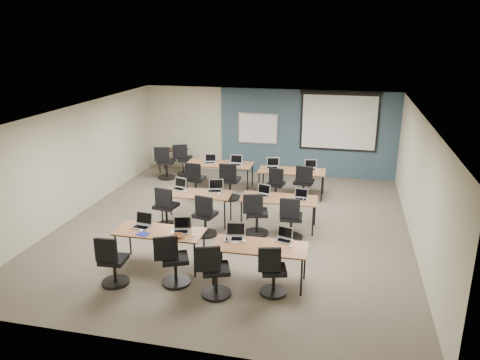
% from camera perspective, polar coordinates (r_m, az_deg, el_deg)
% --- Properties ---
extents(floor, '(8.00, 9.00, 0.02)m').
position_cam_1_polar(floor, '(11.10, -0.73, -5.66)').
color(floor, '#6B6354').
rests_on(floor, ground).
extents(ceiling, '(8.00, 9.00, 0.02)m').
position_cam_1_polar(ceiling, '(10.32, -0.79, 8.22)').
color(ceiling, white).
rests_on(ceiling, ground).
extents(wall_back, '(8.00, 0.04, 2.70)m').
position_cam_1_polar(wall_back, '(14.91, 3.38, 5.91)').
color(wall_back, beige).
rests_on(wall_back, ground).
extents(wall_front, '(8.00, 0.04, 2.70)m').
position_cam_1_polar(wall_front, '(6.66, -10.15, -9.97)').
color(wall_front, beige).
rests_on(wall_front, ground).
extents(wall_left, '(0.04, 9.00, 2.70)m').
position_cam_1_polar(wall_left, '(12.19, -19.37, 2.20)').
color(wall_left, beige).
rests_on(wall_left, ground).
extents(wall_right, '(0.04, 9.00, 2.70)m').
position_cam_1_polar(wall_right, '(10.47, 21.02, -0.47)').
color(wall_right, beige).
rests_on(wall_right, ground).
extents(blue_accent_panel, '(5.50, 0.04, 2.70)m').
position_cam_1_polar(blue_accent_panel, '(14.73, 8.18, 5.61)').
color(blue_accent_panel, '#3D5977').
rests_on(blue_accent_panel, wall_back).
extents(whiteboard, '(1.28, 0.03, 0.98)m').
position_cam_1_polar(whiteboard, '(14.87, 2.19, 6.29)').
color(whiteboard, '#ABABAB').
rests_on(whiteboard, wall_back).
extents(projector_screen, '(2.40, 0.10, 1.82)m').
position_cam_1_polar(projector_screen, '(14.52, 12.01, 7.38)').
color(projector_screen, black).
rests_on(projector_screen, wall_back).
extents(training_table_front_left, '(1.71, 0.71, 0.73)m').
position_cam_1_polar(training_table_front_left, '(9.21, -9.75, -6.42)').
color(training_table_front_left, brown).
rests_on(training_table_front_left, floor).
extents(training_table_front_right, '(1.71, 0.71, 0.73)m').
position_cam_1_polar(training_table_front_right, '(8.50, 2.41, -8.31)').
color(training_table_front_right, '#A66B3F').
rests_on(training_table_front_right, floor).
extents(training_table_mid_left, '(1.66, 0.69, 0.73)m').
position_cam_1_polar(training_table_mid_left, '(11.16, -5.35, -1.84)').
color(training_table_mid_left, '#9B6834').
rests_on(training_table_mid_left, floor).
extents(training_table_mid_right, '(1.76, 0.73, 0.73)m').
position_cam_1_polar(training_table_mid_right, '(10.84, 4.76, -2.42)').
color(training_table_mid_right, '#A7592B').
rests_on(training_table_mid_right, floor).
extents(training_table_back_left, '(1.93, 0.80, 0.73)m').
position_cam_1_polar(training_table_back_left, '(13.60, -2.50, 1.88)').
color(training_table_back_left, brown).
rests_on(training_table_back_left, floor).
extents(training_table_back_right, '(1.83, 0.76, 0.73)m').
position_cam_1_polar(training_table_back_right, '(12.98, 6.33, 0.99)').
color(training_table_back_right, '#A66A36').
rests_on(training_table_back_right, floor).
extents(laptop_0, '(0.36, 0.30, 0.27)m').
position_cam_1_polar(laptop_0, '(9.42, -11.82, -5.21)').
color(laptop_0, '#AFAEB6').
rests_on(laptop_0, training_table_front_left).
extents(mouse_0, '(0.09, 0.11, 0.04)m').
position_cam_1_polar(mouse_0, '(9.25, -11.94, -6.04)').
color(mouse_0, white).
rests_on(mouse_0, training_table_front_left).
extents(task_chair_0, '(0.50, 0.50, 0.98)m').
position_cam_1_polar(task_chair_0, '(8.83, -15.30, -9.95)').
color(task_chair_0, black).
rests_on(task_chair_0, floor).
extents(laptop_1, '(0.35, 0.29, 0.26)m').
position_cam_1_polar(laptop_1, '(9.09, -7.18, -5.84)').
color(laptop_1, '#AEAEAE').
rests_on(laptop_1, training_table_front_left).
extents(mouse_1, '(0.08, 0.11, 0.03)m').
position_cam_1_polar(mouse_1, '(8.90, -5.69, -6.70)').
color(mouse_1, white).
rests_on(mouse_1, training_table_front_left).
extents(task_chair_1, '(0.56, 0.53, 1.01)m').
position_cam_1_polar(task_chair_1, '(8.61, -8.15, -10.10)').
color(task_chair_1, black).
rests_on(task_chair_1, floor).
extents(laptop_2, '(0.36, 0.31, 0.27)m').
position_cam_1_polar(laptop_2, '(8.74, -0.65, -6.70)').
color(laptop_2, '#A4A4AB').
rests_on(laptop_2, training_table_front_right).
extents(mouse_2, '(0.09, 0.11, 0.04)m').
position_cam_1_polar(mouse_2, '(8.63, 0.48, -7.44)').
color(mouse_2, white).
rests_on(mouse_2, training_table_front_right).
extents(task_chair_2, '(0.55, 0.53, 1.01)m').
position_cam_1_polar(task_chair_2, '(8.20, -3.19, -11.47)').
color(task_chair_2, black).
rests_on(task_chair_2, floor).
extents(laptop_3, '(0.30, 0.26, 0.23)m').
position_cam_1_polar(laptop_3, '(8.70, 5.44, -6.96)').
color(laptop_3, '#ABABAB').
rests_on(laptop_3, training_table_front_right).
extents(mouse_3, '(0.07, 0.10, 0.03)m').
position_cam_1_polar(mouse_3, '(8.48, 6.23, -8.02)').
color(mouse_3, white).
rests_on(mouse_3, training_table_front_right).
extents(task_chair_3, '(0.48, 0.48, 0.96)m').
position_cam_1_polar(task_chair_3, '(8.26, 3.99, -11.42)').
color(task_chair_3, black).
rests_on(task_chair_3, floor).
extents(laptop_4, '(0.33, 0.28, 0.25)m').
position_cam_1_polar(laptop_4, '(11.47, -7.39, -0.77)').
color(laptop_4, '#AEAEB6').
rests_on(laptop_4, training_table_mid_left).
extents(mouse_4, '(0.08, 0.11, 0.03)m').
position_cam_1_polar(mouse_4, '(11.25, -6.68, -1.39)').
color(mouse_4, white).
rests_on(mouse_4, training_table_mid_left).
extents(task_chair_4, '(0.54, 0.54, 1.01)m').
position_cam_1_polar(task_chair_4, '(11.03, -9.04, -3.70)').
color(task_chair_4, black).
rests_on(task_chair_4, floor).
extents(laptop_5, '(0.35, 0.30, 0.27)m').
position_cam_1_polar(laptop_5, '(11.25, -3.05, -1.01)').
color(laptop_5, silver).
rests_on(laptop_5, training_table_mid_left).
extents(mouse_5, '(0.06, 0.10, 0.03)m').
position_cam_1_polar(mouse_5, '(11.04, -2.58, -1.67)').
color(mouse_5, white).
rests_on(mouse_5, training_table_mid_left).
extents(task_chair_5, '(0.51, 0.51, 0.99)m').
position_cam_1_polar(task_chair_5, '(10.48, -4.29, -4.74)').
color(task_chair_5, black).
rests_on(task_chair_5, floor).
extents(laptop_6, '(0.32, 0.27, 0.24)m').
position_cam_1_polar(laptop_6, '(10.95, 2.87, -1.57)').
color(laptop_6, silver).
rests_on(laptop_6, training_table_mid_right).
extents(mouse_6, '(0.07, 0.10, 0.03)m').
position_cam_1_polar(mouse_6, '(10.84, 3.20, -2.06)').
color(mouse_6, white).
rests_on(mouse_6, training_table_mid_right).
extents(task_chair_6, '(0.54, 0.54, 1.02)m').
position_cam_1_polar(task_chair_6, '(10.50, 1.94, -4.58)').
color(task_chair_6, black).
rests_on(task_chair_6, floor).
extents(laptop_7, '(0.30, 0.26, 0.23)m').
position_cam_1_polar(laptop_7, '(10.78, 7.42, -2.04)').
color(laptop_7, '#AFAFBB').
rests_on(laptop_7, training_table_mid_right).
extents(mouse_7, '(0.08, 0.11, 0.03)m').
position_cam_1_polar(mouse_7, '(10.74, 7.71, -2.40)').
color(mouse_7, white).
rests_on(mouse_7, training_table_mid_right).
extents(task_chair_7, '(0.53, 0.53, 1.01)m').
position_cam_1_polar(task_chair_7, '(10.33, 6.20, -5.09)').
color(task_chair_7, black).
rests_on(task_chair_7, floor).
extents(laptop_8, '(0.33, 0.28, 0.25)m').
position_cam_1_polar(laptop_8, '(13.63, -3.70, 2.35)').
color(laptop_8, silver).
rests_on(laptop_8, training_table_back_left).
extents(mouse_8, '(0.06, 0.09, 0.03)m').
position_cam_1_polar(mouse_8, '(13.45, -3.59, 1.91)').
color(mouse_8, white).
rests_on(mouse_8, training_table_back_left).
extents(task_chair_8, '(0.54, 0.54, 1.02)m').
position_cam_1_polar(task_chair_8, '(12.91, -5.51, -0.32)').
color(task_chair_8, black).
rests_on(task_chair_8, floor).
extents(laptop_9, '(0.36, 0.30, 0.27)m').
position_cam_1_polar(laptop_9, '(13.44, -0.55, 2.17)').
color(laptop_9, silver).
rests_on(laptop_9, training_table_back_left).
extents(mouse_9, '(0.08, 0.10, 0.03)m').
position_cam_1_polar(mouse_9, '(13.26, 0.25, 1.71)').
color(mouse_9, white).
rests_on(mouse_9, training_table_back_left).
extents(task_chair_9, '(0.58, 0.58, 1.05)m').
position_cam_1_polar(task_chair_9, '(12.68, -1.28, -0.50)').
color(task_chair_9, black).
rests_on(task_chair_9, floor).
extents(laptop_10, '(0.35, 0.30, 0.27)m').
position_cam_1_polar(laptop_10, '(13.19, 3.97, 1.82)').
color(laptop_10, silver).
rests_on(laptop_10, training_table_back_right).
extents(mouse_10, '(0.08, 0.10, 0.03)m').
position_cam_1_polar(mouse_10, '(13.06, 4.96, 1.39)').
color(mouse_10, white).
rests_on(mouse_10, training_table_back_right).
extents(task_chair_10, '(0.48, 0.48, 0.97)m').
position_cam_1_polar(task_chair_10, '(12.59, 4.37, -0.87)').
color(task_chair_10, black).
rests_on(task_chair_10, floor).
extents(laptop_11, '(0.33, 0.28, 0.25)m').
position_cam_1_polar(laptop_11, '(13.14, 8.57, 1.59)').
color(laptop_11, '#B4B5B8').
rests_on(laptop_11, training_table_back_right).
extents(mouse_11, '(0.06, 0.10, 0.03)m').
position_cam_1_polar(mouse_11, '(12.96, 9.42, 1.09)').
color(mouse_11, white).
rests_on(mouse_11, training_table_back_right).
extents(task_chair_11, '(0.55, 0.55, 1.03)m').
position_cam_1_polar(task_chair_11, '(12.66, 7.76, -0.75)').
color(task_chair_11, black).
rests_on(task_chair_11, floor).
extents(blue_mousepad, '(0.26, 0.23, 0.01)m').
position_cam_1_polar(blue_mousepad, '(9.11, -11.77, -6.48)').
color(blue_mousepad, navy).
rests_on(blue_mousepad, training_table_front_left).
extents(snack_bowl, '(0.23, 0.23, 0.05)m').
position_cam_1_polar(snack_bowl, '(8.87, -7.62, -6.76)').
color(snack_bowl, brown).
rests_on(snack_bowl, training_table_front_left).
extents(snack_plate, '(0.22, 0.22, 0.01)m').
position_cam_1_polar(snack_plate, '(8.63, -0.69, -7.46)').
color(snack_plate, white).
rests_on(snack_plate, training_table_front_right).
extents(coffee_cup, '(0.09, 0.09, 0.06)m').
position_cam_1_polar(coffee_cup, '(8.61, -1.31, -7.26)').
color(coffee_cup, white).
rests_on(coffee_cup, snack_plate).
extents(utility_table, '(0.92, 0.51, 0.75)m').
position_cam_1_polar(utility_table, '(15.28, -8.18, 3.38)').
color(utility_table, black).
rests_on(utility_table, floor).
extents(spare_chair_a, '(0.59, 0.55, 1.03)m').
position_cam_1_polar(spare_chair_a, '(14.91, -6.82, 2.16)').
color(spare_chair_a, black).
rests_on(spare_chair_a, floor).
extents(spare_chair_b, '(0.56, 0.56, 1.04)m').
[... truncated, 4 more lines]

